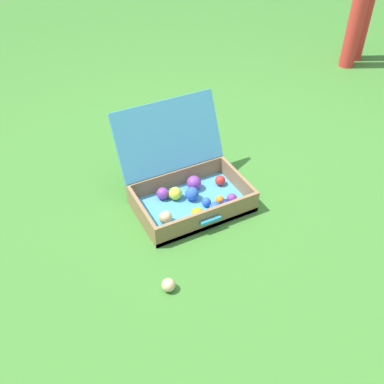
# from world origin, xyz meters

# --- Properties ---
(ground_plane) EXTENTS (16.00, 16.00, 0.00)m
(ground_plane) POSITION_xyz_m (0.00, 0.00, 0.00)
(ground_plane) COLOR #3D7A2D
(open_suitcase) EXTENTS (0.58, 0.56, 0.47)m
(open_suitcase) POSITION_xyz_m (-0.09, 0.05, 0.10)
(open_suitcase) COLOR #4799C6
(open_suitcase) RESTS_ON ground
(stray_ball_on_grass) EXTENTS (0.06, 0.06, 0.06)m
(stray_ball_on_grass) POSITION_xyz_m (-0.44, -0.45, 0.03)
(stray_ball_on_grass) COLOR #D1B784
(stray_ball_on_grass) RESTS_ON ground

